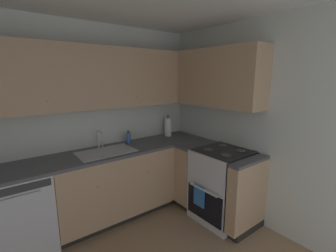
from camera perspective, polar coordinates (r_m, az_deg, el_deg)
name	(u,v)px	position (r m, az deg, el deg)	size (l,w,h in m)	color
wall_back	(67,125)	(3.12, -23.23, 0.30)	(3.66, 0.05, 2.46)	silver
wall_right	(268,127)	(2.96, 23.08, -0.27)	(0.05, 3.20, 2.46)	silver
dishwasher	(19,213)	(2.99, -32.43, -17.39)	(0.60, 0.63, 0.87)	silver
lower_cabinets_back	(114,184)	(3.21, -12.87, -13.64)	(1.50, 0.62, 0.87)	tan
countertop_back	(113,151)	(3.04, -13.28, -6.03)	(2.71, 0.60, 0.04)	#4C4C51
lower_cabinets_right	(212,182)	(3.24, 10.73, -13.27)	(0.62, 1.03, 0.87)	tan
countertop_right	(214,150)	(3.08, 11.02, -5.71)	(0.60, 1.03, 0.03)	#4C4C51
oven_range	(222,185)	(3.16, 13.04, -13.66)	(0.68, 0.62, 1.05)	silver
upper_cabinets_back	(91,78)	(2.97, -18.13, 11.05)	(2.39, 0.34, 0.73)	tan
upper_cabinets_right	(209,78)	(3.21, 9.91, 11.47)	(0.32, 1.55, 0.73)	tan
sink	(106,155)	(2.99, -14.70, -6.89)	(0.68, 0.40, 0.10)	#B7B7BC
faucet	(99,138)	(3.12, -16.30, -2.73)	(0.07, 0.16, 0.23)	silver
soap_bottle	(128,137)	(3.31, -9.57, -2.77)	(0.06, 0.06, 0.17)	#3F72BF
paper_towel_roll	(168,127)	(3.63, 0.00, -0.20)	(0.11, 0.11, 0.34)	white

